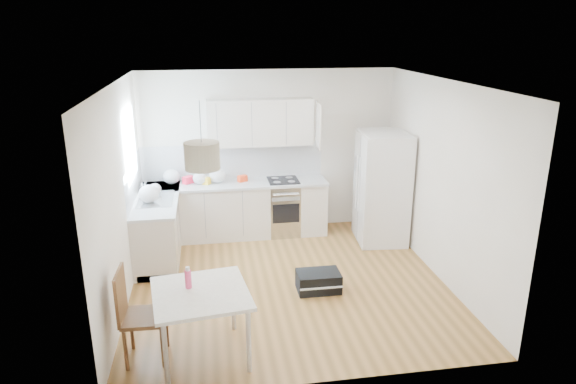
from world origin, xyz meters
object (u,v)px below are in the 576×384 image
object	(u,v)px
refrigerator	(383,187)
dining_table	(201,299)
gym_bag	(318,281)
dining_chair	(144,315)

from	to	relation	value
refrigerator	dining_table	distance (m)	3.99
refrigerator	gym_bag	world-z (taller)	refrigerator
dining_chair	gym_bag	world-z (taller)	dining_chair
dining_table	dining_chair	bearing A→B (deg)	167.33
dining_table	gym_bag	world-z (taller)	dining_table
dining_table	dining_chair	size ratio (longest dim) A/B	1.05
dining_table	dining_chair	distance (m)	0.61
dining_table	gym_bag	size ratio (longest dim) A/B	1.91
dining_chair	gym_bag	size ratio (longest dim) A/B	1.81
refrigerator	dining_chair	world-z (taller)	refrigerator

